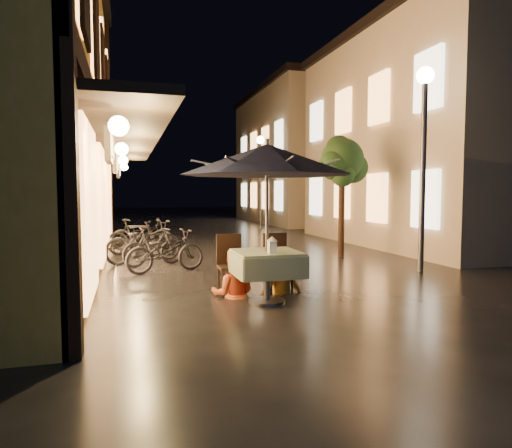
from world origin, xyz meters
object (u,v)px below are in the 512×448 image
object	(u,v)px
cafe_table	(267,264)
table_lantern	(272,244)
patio_umbrella	(267,160)
bicycle_0	(166,251)
streetlamp_near	(424,131)
person_yellow	(280,248)
person_orange	(233,250)

from	to	relation	value
cafe_table	table_lantern	size ratio (longest dim) A/B	3.96
patio_umbrella	bicycle_0	size ratio (longest dim) A/B	1.52
table_lantern	patio_umbrella	bearing A→B (deg)	90.00
streetlamp_near	cafe_table	world-z (taller)	streetlamp_near
patio_umbrella	person_yellow	bearing A→B (deg)	55.38
table_lantern	bicycle_0	size ratio (longest dim) A/B	0.15
table_lantern	person_orange	size ratio (longest dim) A/B	0.17
streetlamp_near	patio_umbrella	distance (m)	4.32
streetlamp_near	table_lantern	size ratio (longest dim) A/B	16.92
streetlamp_near	bicycle_0	size ratio (longest dim) A/B	2.50
streetlamp_near	cafe_table	xyz separation A→B (m)	(-3.91, -1.69, -2.33)
streetlamp_near	person_yellow	size ratio (longest dim) A/B	2.87
streetlamp_near	person_yellow	world-z (taller)	streetlamp_near
streetlamp_near	patio_umbrella	world-z (taller)	streetlamp_near
streetlamp_near	person_yellow	bearing A→B (deg)	-162.62
cafe_table	bicycle_0	size ratio (longest dim) A/B	0.58
person_orange	patio_umbrella	bearing A→B (deg)	140.15
bicycle_0	patio_umbrella	bearing A→B (deg)	-173.86
person_yellow	cafe_table	bearing A→B (deg)	48.45
streetlamp_near	person_orange	size ratio (longest dim) A/B	2.83
cafe_table	streetlamp_near	bearing A→B (deg)	23.36
person_orange	bicycle_0	distance (m)	2.66
streetlamp_near	bicycle_0	distance (m)	5.89
streetlamp_near	patio_umbrella	xyz separation A→B (m)	(-3.91, -1.69, -0.77)
person_yellow	bicycle_0	xyz separation A→B (m)	(-1.67, 2.45, -0.29)
patio_umbrella	bicycle_0	xyz separation A→B (m)	(-1.26, 3.04, -1.70)
cafe_table	patio_umbrella	distance (m)	1.56
person_orange	bicycle_0	world-z (taller)	person_orange
person_orange	bicycle_0	size ratio (longest dim) A/B	0.88
person_orange	person_yellow	world-z (taller)	person_orange
streetlamp_near	cafe_table	bearing A→B (deg)	-156.64
cafe_table	person_orange	distance (m)	0.69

